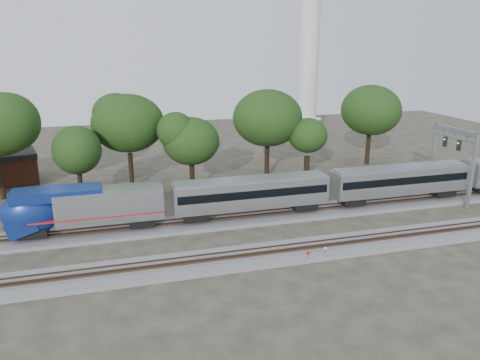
# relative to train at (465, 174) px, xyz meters

# --- Properties ---
(ground) EXTENTS (160.00, 160.00, 0.00)m
(ground) POSITION_rel_train_xyz_m (-32.01, -6.00, -3.34)
(ground) COLOR #383328
(ground) RESTS_ON ground
(track_far) EXTENTS (160.00, 5.00, 0.73)m
(track_far) POSITION_rel_train_xyz_m (-32.01, -0.00, -3.13)
(track_far) COLOR slate
(track_far) RESTS_ON ground
(track_near) EXTENTS (160.00, 5.00, 0.73)m
(track_near) POSITION_rel_train_xyz_m (-32.01, -10.00, -3.13)
(track_near) COLOR slate
(track_near) RESTS_ON ground
(train) EXTENTS (114.76, 3.28, 4.84)m
(train) POSITION_rel_train_xyz_m (0.00, 0.00, 0.00)
(train) COLOR silver
(train) RESTS_ON ground
(switch_stand_red) EXTENTS (0.32, 0.11, 1.02)m
(switch_stand_red) POSITION_rel_train_xyz_m (-27.83, -12.09, -2.69)
(switch_stand_red) COLOR #512D19
(switch_stand_red) RESTS_ON ground
(switch_stand_white) EXTENTS (0.31, 0.13, 0.99)m
(switch_stand_white) POSITION_rel_train_xyz_m (-25.71, -11.49, -2.70)
(switch_stand_white) COLOR #512D19
(switch_stand_white) RESTS_ON ground
(switch_lever) EXTENTS (0.53, 0.35, 0.30)m
(switch_lever) POSITION_rel_train_xyz_m (-26.76, -11.37, -3.19)
(switch_lever) COLOR #512D19
(switch_lever) RESTS_ON ground
(signal_gantry) EXTENTS (0.67, 7.88, 9.58)m
(signal_gantry) POSITION_rel_train_xyz_m (-2.47, -0.00, 3.64)
(signal_gantry) COLOR gray
(signal_gantry) RESTS_ON ground
(brick_building) EXTENTS (10.98, 8.84, 4.65)m
(brick_building) POSITION_rel_train_xyz_m (-60.80, 24.02, -0.99)
(brick_building) COLOR brown
(brick_building) RESTS_ON ground
(tree_2) EXTENTS (7.00, 7.00, 9.86)m
(tree_2) POSITION_rel_train_xyz_m (-49.21, 12.38, 3.52)
(tree_2) COLOR black
(tree_2) RESTS_ON ground
(tree_3) EXTENTS (9.43, 9.43, 13.29)m
(tree_3) POSITION_rel_train_xyz_m (-42.48, 16.91, 5.93)
(tree_3) COLOR black
(tree_3) RESTS_ON ground
(tree_4) EXTENTS (7.26, 7.26, 10.24)m
(tree_4) POSITION_rel_train_xyz_m (-34.44, 12.68, 3.78)
(tree_4) COLOR black
(tree_4) RESTS_ON ground
(tree_5) EXTENTS (9.31, 9.31, 13.13)m
(tree_5) POSITION_rel_train_xyz_m (-22.04, 16.82, 5.81)
(tree_5) COLOR black
(tree_5) RESTS_ON ground
(tree_6) EXTENTS (7.00, 7.00, 9.87)m
(tree_6) POSITION_rel_train_xyz_m (-16.93, 13.31, 3.53)
(tree_6) COLOR black
(tree_6) RESTS_ON ground
(tree_7) EXTENTS (9.38, 9.38, 13.23)m
(tree_7) POSITION_rel_train_xyz_m (-2.85, 19.76, 5.88)
(tree_7) COLOR black
(tree_7) RESTS_ON ground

